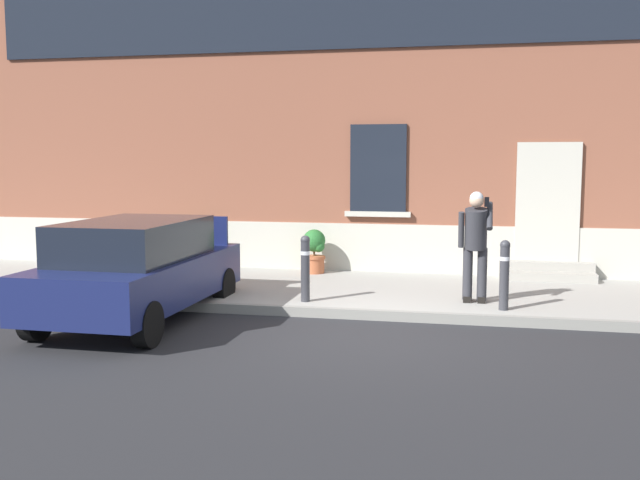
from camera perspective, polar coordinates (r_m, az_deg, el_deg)
ground_plane at (r=9.87m, az=3.03°, el=-7.51°), size 80.00×80.00×0.00m
sidewalk at (r=12.57m, az=5.06°, el=-4.14°), size 24.00×3.60×0.15m
curb_edge at (r=10.76m, az=3.83°, el=-5.93°), size 24.00×0.12×0.15m
building_facade at (r=14.89m, az=6.44°, el=11.61°), size 24.00×1.52×7.50m
entrance_stoop at (r=14.02m, az=17.53°, el=-2.45°), size 1.72×0.64×0.32m
hatchback_car_navy at (r=10.87m, az=-14.20°, el=-2.16°), size 1.81×4.08×1.50m
bollard_near_person at (r=10.95m, az=14.43°, el=-2.51°), size 0.15×0.15×1.04m
bollard_far_left at (r=11.24m, az=-1.18°, el=-2.08°), size 0.15×0.15×1.04m
person_on_phone at (r=11.30m, az=12.25°, el=0.04°), size 0.51×0.52×1.74m
planter_charcoal at (r=14.87m, az=-9.71°, el=-0.49°), size 0.44×0.44×0.86m
planter_terracotta at (r=14.05m, az=-0.44°, el=-0.80°), size 0.44×0.44×0.86m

